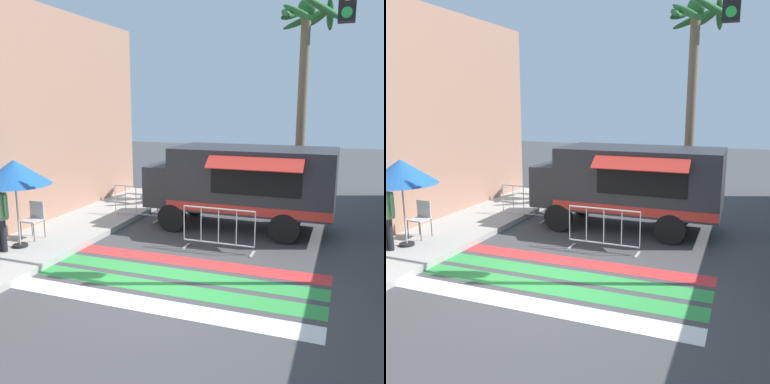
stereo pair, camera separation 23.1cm
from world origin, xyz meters
TOP-DOWN VIEW (x-y plane):
  - ground_plane at (0.00, 0.00)m, footprint 60.00×60.00m
  - crosswalk_painted at (0.00, 0.00)m, footprint 6.40×2.84m
  - food_truck at (0.42, 4.25)m, footprint 5.29×2.62m
  - traffic_signal_pole at (3.73, 1.48)m, footprint 4.02×0.29m
  - patio_umbrella at (-4.07, 0.31)m, footprint 1.72×1.72m
  - folding_chair at (-4.21, 1.04)m, footprint 0.43×0.43m
  - barricade_front at (0.44, 2.12)m, footprint 1.84×0.44m
  - barricade_side at (-2.81, 4.00)m, footprint 1.50×0.44m
  - palm_tree at (1.68, 8.21)m, footprint 2.27×2.35m

SIDE VIEW (x-z plane):
  - ground_plane at x=0.00m, z-range 0.00..0.00m
  - crosswalk_painted at x=0.00m, z-range 0.00..0.01m
  - barricade_side at x=-2.81m, z-range -0.02..1.07m
  - barricade_front at x=0.44m, z-range -0.01..1.08m
  - folding_chair at x=-4.21m, z-range 0.25..1.21m
  - food_truck at x=0.42m, z-range 0.24..2.62m
  - patio_umbrella at x=-4.07m, z-range 0.92..3.06m
  - traffic_signal_pole at x=3.73m, z-range 1.11..7.67m
  - palm_tree at x=1.68m, z-range 1.52..8.60m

